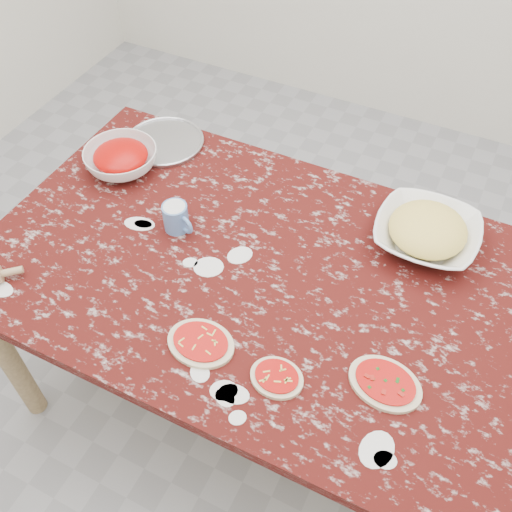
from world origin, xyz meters
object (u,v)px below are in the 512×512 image
(worktable, at_px, (256,285))
(flour_mug, at_px, (176,217))
(sauce_bowl, at_px, (121,159))
(pizza_tray, at_px, (164,142))
(cheese_bowl, at_px, (426,234))

(worktable, relative_size, flour_mug, 14.21)
(sauce_bowl, distance_m, flour_mug, 0.35)
(pizza_tray, height_order, cheese_bowl, cheese_bowl)
(worktable, xyz_separation_m, pizza_tray, (-0.54, 0.37, 0.09))
(cheese_bowl, height_order, flour_mug, flour_mug)
(cheese_bowl, xyz_separation_m, flour_mug, (-0.69, -0.27, 0.01))
(worktable, xyz_separation_m, cheese_bowl, (0.41, 0.31, 0.12))
(worktable, xyz_separation_m, flour_mug, (-0.29, 0.04, 0.13))
(worktable, height_order, pizza_tray, pizza_tray)
(sauce_bowl, bearing_deg, cheese_bowl, 6.33)
(worktable, xyz_separation_m, sauce_bowl, (-0.60, 0.20, 0.12))
(sauce_bowl, xyz_separation_m, flour_mug, (0.31, -0.16, 0.01))
(cheese_bowl, bearing_deg, flour_mug, -158.65)
(flour_mug, bearing_deg, worktable, -7.18)
(sauce_bowl, bearing_deg, worktable, -18.12)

